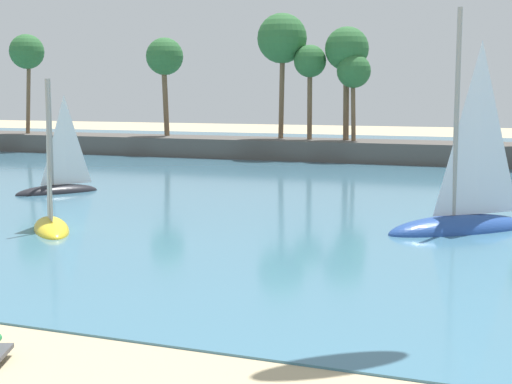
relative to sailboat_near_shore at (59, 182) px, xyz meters
name	(u,v)px	position (x,y,z in m)	size (l,w,h in m)	color
sea	(420,168)	(17.40, 22.91, -0.68)	(220.00, 89.03, 0.06)	teal
palm_headland	(454,115)	(19.33, 27.56, 3.41)	(96.75, 6.92, 13.57)	#514C47
sailboat_near_shore	(59,182)	(0.00, 0.00, 0.00)	(4.01, 4.91, 7.16)	black
sailboat_mid_bay	(51,215)	(7.01, -10.16, -0.02)	(4.20, 4.52, 6.90)	yellow
sailboat_toward_headland	(463,210)	(23.53, -3.91, 0.26)	(6.49, 6.20, 10.02)	#234793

